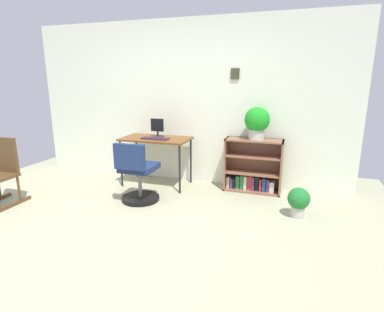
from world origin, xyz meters
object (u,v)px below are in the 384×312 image
(keyboard, at_px, (155,139))
(monitor, at_px, (157,129))
(potted_plant_floor, at_px, (299,200))
(rocking_chair, at_px, (0,172))
(desk, at_px, (156,142))
(potted_plant_on_shelf, at_px, (257,122))
(office_chair, at_px, (138,176))
(bookshelf_low, at_px, (253,168))

(keyboard, bearing_deg, monitor, 103.01)
(potted_plant_floor, bearing_deg, rocking_chair, -167.73)
(desk, distance_m, keyboard, 0.13)
(potted_plant_floor, bearing_deg, potted_plant_on_shelf, 131.31)
(office_chair, relative_size, rocking_chair, 0.95)
(rocking_chair, xyz_separation_m, potted_plant_on_shelf, (3.13, 1.52, 0.60))
(keyboard, bearing_deg, office_chair, -88.00)
(rocking_chair, height_order, bookshelf_low, rocking_chair)
(bookshelf_low, bearing_deg, rocking_chair, -153.04)
(monitor, xyz_separation_m, potted_plant_on_shelf, (1.51, 0.08, 0.17))
(keyboard, xyz_separation_m, office_chair, (0.02, -0.63, -0.40))
(desk, distance_m, rocking_chair, 2.13)
(bookshelf_low, bearing_deg, potted_plant_floor, -49.37)
(rocking_chair, distance_m, potted_plant_on_shelf, 3.53)
(desk, xyz_separation_m, monitor, (-0.01, 0.08, 0.19))
(desk, bearing_deg, potted_plant_floor, -14.39)
(keyboard, xyz_separation_m, bookshelf_low, (1.44, 0.32, -0.42))
(rocking_chair, height_order, potted_plant_floor, rocking_chair)
(desk, height_order, office_chair, office_chair)
(desk, bearing_deg, monitor, 95.52)
(keyboard, xyz_separation_m, potted_plant_on_shelf, (1.47, 0.26, 0.29))
(desk, xyz_separation_m, potted_plant_floor, (2.13, -0.55, -0.48))
(keyboard, distance_m, rocking_chair, 2.11)
(rocking_chair, bearing_deg, potted_plant_floor, 12.27)
(keyboard, bearing_deg, rocking_chair, -142.76)
(office_chair, distance_m, rocking_chair, 1.80)
(monitor, distance_m, potted_plant_on_shelf, 1.52)
(monitor, bearing_deg, rocking_chair, -138.23)
(desk, relative_size, potted_plant_floor, 2.83)
(keyboard, relative_size, potted_plant_floor, 1.13)
(monitor, height_order, keyboard, monitor)
(monitor, height_order, potted_plant_floor, monitor)
(office_chair, height_order, potted_plant_floor, office_chair)
(desk, relative_size, bookshelf_low, 1.26)
(rocking_chair, bearing_deg, desk, 39.95)
(office_chair, xyz_separation_m, bookshelf_low, (1.42, 0.95, -0.02))
(bookshelf_low, xyz_separation_m, potted_plant_on_shelf, (0.03, -0.05, 0.71))
(monitor, xyz_separation_m, potted_plant_floor, (2.13, -0.63, -0.67))
(office_chair, height_order, rocking_chair, rocking_chair)
(keyboard, distance_m, bookshelf_low, 1.53)
(office_chair, distance_m, bookshelf_low, 1.70)
(desk, height_order, rocking_chair, rocking_chair)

